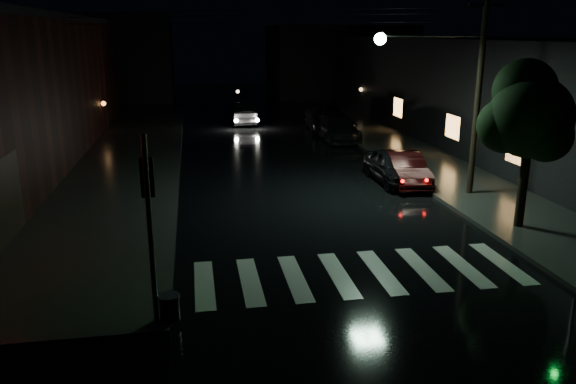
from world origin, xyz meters
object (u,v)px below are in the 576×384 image
parked_car_b (405,169)px  parked_car_d (329,119)px  parked_car_a (394,166)px  parked_car_c (337,128)px  oncoming_car (243,113)px

parked_car_b → parked_car_d: 13.67m
parked_car_a → parked_car_b: bearing=-39.8°
parked_car_b → parked_car_c: bearing=97.1°
parked_car_b → oncoming_car: oncoming_car is taller
parked_car_a → parked_car_c: size_ratio=0.83×
parked_car_a → parked_car_d: parked_car_d is taller
parked_car_a → parked_car_c: 10.30m
parked_car_d → parked_car_c: bearing=-89.8°
parked_car_a → parked_car_c: parked_car_c is taller
parked_car_a → oncoming_car: (-4.91, 17.51, 0.05)m
parked_car_c → oncoming_car: oncoming_car is taller
parked_car_c → parked_car_a: bearing=-90.9°
parked_car_c → parked_car_d: (0.25, 3.06, 0.07)m
parked_car_a → parked_car_b: 0.50m
parked_car_c → oncoming_car: 8.80m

